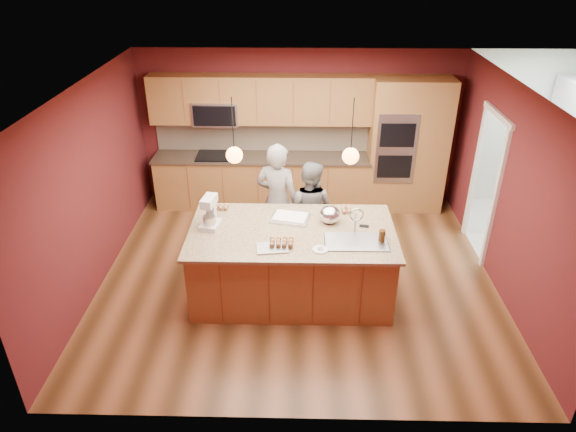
{
  "coord_description": "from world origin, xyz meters",
  "views": [
    {
      "loc": [
        -0.0,
        -6.07,
        4.29
      ],
      "look_at": [
        -0.13,
        -0.1,
        1.02
      ],
      "focal_mm": 32.0,
      "sensor_mm": 36.0,
      "label": 1
    }
  ],
  "objects_px": {
    "person_right": "(309,210)",
    "mixing_bowl": "(330,215)",
    "island": "(293,262)",
    "person_left": "(278,201)",
    "stand_mixer": "(210,214)"
  },
  "relations": [
    {
      "from": "island",
      "to": "person_right",
      "type": "distance_m",
      "value": 1.05
    },
    {
      "from": "person_right",
      "to": "mixing_bowl",
      "type": "relative_size",
      "value": 5.43
    },
    {
      "from": "island",
      "to": "person_left",
      "type": "relative_size",
      "value": 1.49
    },
    {
      "from": "island",
      "to": "mixing_bowl",
      "type": "bearing_deg",
      "value": 26.03
    },
    {
      "from": "person_left",
      "to": "mixing_bowl",
      "type": "bearing_deg",
      "value": 152.01
    },
    {
      "from": "island",
      "to": "person_right",
      "type": "bearing_deg",
      "value": 77.24
    },
    {
      "from": "person_right",
      "to": "stand_mixer",
      "type": "bearing_deg",
      "value": 54.65
    },
    {
      "from": "person_right",
      "to": "stand_mixer",
      "type": "relative_size",
      "value": 3.56
    },
    {
      "from": "mixing_bowl",
      "to": "person_right",
      "type": "bearing_deg",
      "value": 108.23
    },
    {
      "from": "person_right",
      "to": "person_left",
      "type": "bearing_deg",
      "value": 19.4
    },
    {
      "from": "island",
      "to": "person_left",
      "type": "bearing_deg",
      "value": 103.71
    },
    {
      "from": "person_right",
      "to": "mixing_bowl",
      "type": "height_order",
      "value": "person_right"
    },
    {
      "from": "person_right",
      "to": "island",
      "type": "bearing_deg",
      "value": 96.63
    },
    {
      "from": "person_left",
      "to": "person_right",
      "type": "relative_size",
      "value": 1.18
    },
    {
      "from": "island",
      "to": "person_right",
      "type": "xyz_separation_m",
      "value": [
        0.23,
        0.99,
        0.26
      ]
    }
  ]
}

